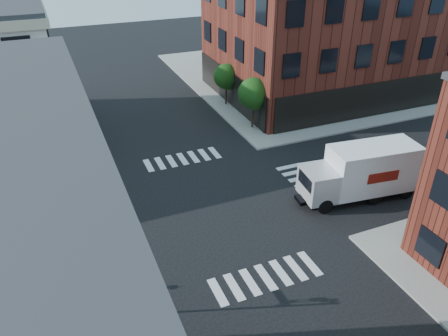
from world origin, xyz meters
The scene contains 8 objects.
ground centered at (0.00, 0.00, 0.00)m, with size 120.00×120.00×0.00m, color black.
sidewalk_ne centered at (21.00, 21.00, 0.07)m, with size 30.00×30.00×0.15m, color gray.
building_ne centered at (20.50, 16.00, 6.00)m, with size 25.00×16.00×12.00m, color #451811.
tree_near centered at (7.56, 9.98, 3.16)m, with size 2.69×2.69×4.49m.
tree_far centered at (7.56, 15.98, 2.87)m, with size 2.43×2.43×4.07m.
signal_pole centered at (-6.72, -6.68, 2.86)m, with size 1.29×1.24×4.60m.
box_truck centered at (9.31, -2.57, 1.90)m, with size 8.23×3.28×3.65m.
traffic_cone centered at (-5.70, -5.45, 0.38)m, with size 0.57×0.57×0.79m.
Camera 1 is at (-8.56, -21.75, 16.31)m, focal length 35.00 mm.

